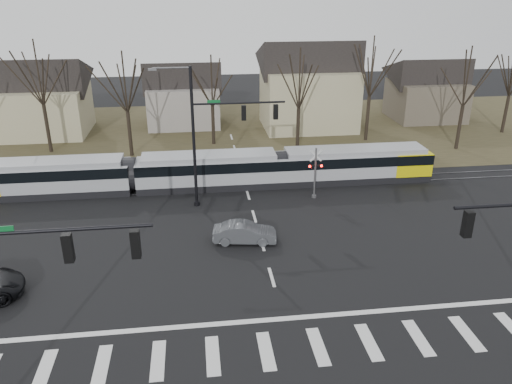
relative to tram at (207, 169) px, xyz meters
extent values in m
plane|color=black|center=(3.05, -16.00, -1.53)|extent=(140.00, 140.00, 0.00)
cube|color=#38331E|center=(3.05, 16.00, -1.52)|extent=(140.00, 28.00, 0.01)
cube|color=silver|center=(-7.75, -20.00, -1.52)|extent=(0.60, 2.60, 0.01)
cube|color=silver|center=(-5.35, -20.00, -1.52)|extent=(0.60, 2.60, 0.01)
cube|color=silver|center=(-2.95, -20.00, -1.52)|extent=(0.60, 2.60, 0.01)
cube|color=silver|center=(-0.55, -20.00, -1.52)|extent=(0.60, 2.60, 0.01)
cube|color=silver|center=(1.85, -20.00, -1.52)|extent=(0.60, 2.60, 0.01)
cube|color=silver|center=(4.25, -20.00, -1.52)|extent=(0.60, 2.60, 0.01)
cube|color=silver|center=(6.65, -20.00, -1.52)|extent=(0.60, 2.60, 0.01)
cube|color=silver|center=(9.05, -20.00, -1.52)|extent=(0.60, 2.60, 0.01)
cube|color=silver|center=(11.45, -20.00, -1.52)|extent=(0.60, 2.60, 0.01)
cube|color=silver|center=(3.05, -17.80, -1.52)|extent=(28.00, 0.35, 0.01)
cube|color=silver|center=(3.05, -14.00, -1.52)|extent=(0.18, 2.00, 0.01)
cube|color=silver|center=(3.05, -10.00, -1.52)|extent=(0.18, 2.00, 0.01)
cube|color=silver|center=(3.05, -6.00, -1.52)|extent=(0.18, 2.00, 0.01)
cube|color=silver|center=(3.05, -2.00, -1.52)|extent=(0.18, 2.00, 0.01)
cube|color=silver|center=(3.05, 2.00, -1.52)|extent=(0.18, 2.00, 0.01)
cube|color=silver|center=(3.05, 6.00, -1.52)|extent=(0.18, 2.00, 0.01)
cube|color=silver|center=(3.05, 10.00, -1.52)|extent=(0.18, 2.00, 0.01)
cube|color=silver|center=(3.05, 14.00, -1.52)|extent=(0.18, 2.00, 0.01)
cube|color=#59595E|center=(3.05, -0.90, -1.50)|extent=(90.00, 0.12, 0.06)
cube|color=#59595E|center=(3.05, 0.50, -1.50)|extent=(90.00, 0.12, 0.06)
cube|color=gray|center=(-12.31, 0.00, -0.13)|extent=(12.49, 2.69, 2.80)
cube|color=black|center=(-12.31, 0.00, 0.44)|extent=(12.51, 2.73, 0.82)
cube|color=gray|center=(0.17, 0.00, -0.13)|extent=(11.52, 2.69, 2.80)
cube|color=black|center=(0.17, 0.00, 0.44)|extent=(11.54, 2.73, 0.82)
cube|color=gray|center=(12.18, 0.00, -0.13)|extent=(12.49, 2.69, 2.80)
cube|color=black|center=(12.18, 0.00, 0.44)|extent=(12.51, 2.73, 0.82)
cube|color=yellow|center=(16.88, 0.00, -0.04)|extent=(3.07, 2.75, 1.87)
imported|color=#4A4C51|center=(1.98, -9.67, -0.87)|extent=(2.48, 4.39, 1.32)
cylinder|color=black|center=(-5.70, -22.00, 6.07)|extent=(6.50, 0.14, 0.14)
cube|color=#0C5926|center=(-7.45, -22.00, 6.22)|extent=(0.90, 0.03, 0.22)
cube|color=black|center=(-5.38, -22.00, 5.37)|extent=(0.32, 0.32, 1.05)
sphere|color=#FF0C07|center=(-5.38, -22.00, 5.70)|extent=(0.22, 0.22, 0.22)
cube|color=black|center=(-3.10, -22.00, 5.37)|extent=(0.32, 0.32, 1.05)
sphere|color=#FF0C07|center=(-3.10, -22.00, 5.70)|extent=(0.22, 0.22, 0.22)
cube|color=black|center=(9.20, -22.00, 5.37)|extent=(0.32, 0.32, 1.05)
sphere|color=#FF0C07|center=(9.20, -22.00, 5.70)|extent=(0.22, 0.22, 0.22)
cylinder|color=black|center=(-0.95, -3.50, 3.57)|extent=(0.22, 0.22, 10.20)
cylinder|color=black|center=(-0.95, -3.50, -1.38)|extent=(0.44, 0.44, 0.30)
cylinder|color=black|center=(2.30, -3.50, 6.07)|extent=(6.50, 0.14, 0.14)
cube|color=#0C5926|center=(0.55, -3.50, 6.22)|extent=(0.90, 0.03, 0.22)
cube|color=black|center=(2.62, -3.50, 5.37)|extent=(0.32, 0.32, 1.05)
sphere|color=#FF0C07|center=(2.62, -3.50, 5.70)|extent=(0.22, 0.22, 0.22)
cube|color=black|center=(4.90, -3.50, 5.37)|extent=(0.32, 0.32, 1.05)
sphere|color=#FF0C07|center=(4.90, -3.50, 5.70)|extent=(0.22, 0.22, 0.22)
cube|color=#59595B|center=(-3.45, -3.50, 8.49)|extent=(0.55, 0.22, 0.14)
cylinder|color=#59595B|center=(8.05, -3.20, 0.47)|extent=(0.14, 0.14, 4.00)
cylinder|color=#59595B|center=(8.05, -3.20, -1.43)|extent=(0.36, 0.36, 0.20)
cube|color=silver|center=(8.05, -3.20, 1.87)|extent=(0.95, 0.04, 0.95)
cube|color=silver|center=(8.05, -3.20, 1.87)|extent=(0.95, 0.04, 0.95)
cube|color=black|center=(8.05, -3.20, 1.07)|extent=(1.00, 0.10, 0.12)
sphere|color=#FF0C07|center=(7.60, -3.28, 1.07)|extent=(0.18, 0.18, 0.18)
sphere|color=#FF0C07|center=(8.50, -3.28, 1.07)|extent=(0.18, 0.18, 0.18)
cube|color=tan|center=(-16.95, 18.00, 0.97)|extent=(9.00, 8.00, 5.00)
cube|color=gray|center=(-1.95, 20.00, 0.72)|extent=(8.00, 7.00, 4.50)
cube|color=tan|center=(12.05, 17.00, 1.72)|extent=(10.00, 8.00, 6.50)
cube|color=brown|center=(27.05, 19.00, 0.72)|extent=(8.00, 7.00, 4.50)
camera|label=1|loc=(-0.87, -37.73, 13.76)|focal=35.00mm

